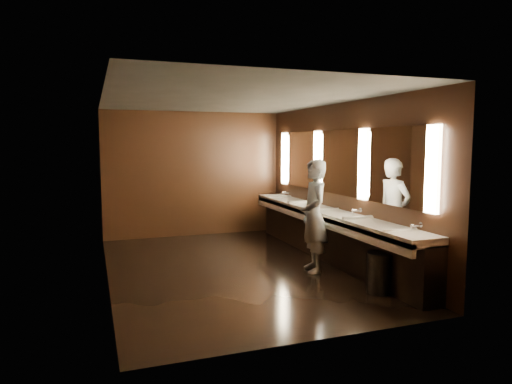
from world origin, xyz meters
The scene contains 10 objects.
floor centered at (0.00, 0.00, 0.00)m, with size 6.00×6.00×0.00m, color black.
ceiling centered at (0.00, 0.00, 2.80)m, with size 4.00×6.00×0.02m, color #2D2D2B.
wall_back centered at (0.00, 3.00, 1.40)m, with size 4.00×0.02×2.80m, color black.
wall_front centered at (0.00, -3.00, 1.40)m, with size 4.00×0.02×2.80m, color black.
wall_left centered at (-2.00, 0.00, 1.40)m, with size 0.02×6.00×2.80m, color black.
wall_right centered at (2.00, 0.00, 1.40)m, with size 0.02×6.00×2.80m, color black.
sink_counter centered at (1.79, 0.00, 0.50)m, with size 0.55×5.40×1.01m.
mirror_band centered at (1.98, 0.00, 1.75)m, with size 0.06×5.03×1.15m.
person centered at (1.19, -0.60, 0.91)m, with size 0.67×0.44×1.83m, color #8FA9D5.
trash_bin centered at (1.58, -1.89, 0.28)m, with size 0.36×0.36×0.57m, color black.
Camera 1 is at (-2.18, -7.15, 2.07)m, focal length 32.00 mm.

